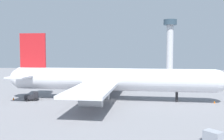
{
  "coord_description": "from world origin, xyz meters",
  "views": [
    {
      "loc": [
        10.62,
        -71.42,
        13.94
      ],
      "look_at": [
        0.0,
        0.0,
        8.52
      ],
      "focal_mm": 41.6,
      "sensor_mm": 36.0,
      "label": 1
    }
  ],
  "objects": [
    {
      "name": "control_tower",
      "position": [
        24.18,
        118.8,
        21.48
      ],
      "size": [
        9.33,
        9.33,
        35.97
      ],
      "color": "silver",
      "rests_on": "ground_plane"
    },
    {
      "name": "cargo_container_fore",
      "position": [
        20.14,
        -31.13,
        0.89
      ],
      "size": [
        3.1,
        3.08,
        1.78
      ],
      "color": "#999EA8",
      "rests_on": "ground_plane"
    },
    {
      "name": "ground_plane",
      "position": [
        0.0,
        0.0,
        0.0
      ],
      "size": [
        244.85,
        244.85,
        0.0
      ],
      "primitive_type": "plane",
      "color": "gray"
    },
    {
      "name": "safety_cone_tail",
      "position": [
        -27.55,
        -3.97,
        0.39
      ],
      "size": [
        0.55,
        0.55,
        0.79
      ],
      "primitive_type": "cone",
      "color": "orange",
      "rests_on": "ground_plane"
    },
    {
      "name": "safety_cone_nose",
      "position": [
        27.55,
        -0.33,
        0.33
      ],
      "size": [
        0.46,
        0.46,
        0.66
      ],
      "primitive_type": "cone",
      "color": "orange",
      "rests_on": "ground_plane"
    },
    {
      "name": "catering_truck",
      "position": [
        -22.07,
        -3.69,
        1.11
      ],
      "size": [
        4.26,
        3.7,
        2.29
      ],
      "color": "#232328",
      "rests_on": "ground_plane"
    },
    {
      "name": "cargo_airplane",
      "position": [
        -0.2,
        0.0,
        5.79
      ],
      "size": [
        61.21,
        49.88,
        18.94
      ],
      "color": "silver",
      "rests_on": "ground_plane"
    }
  ]
}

